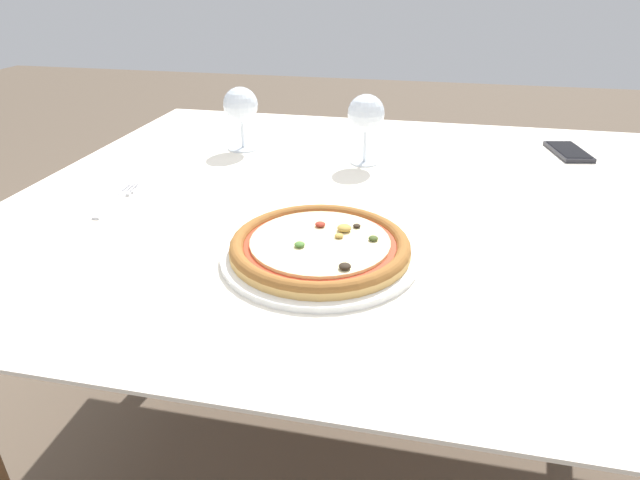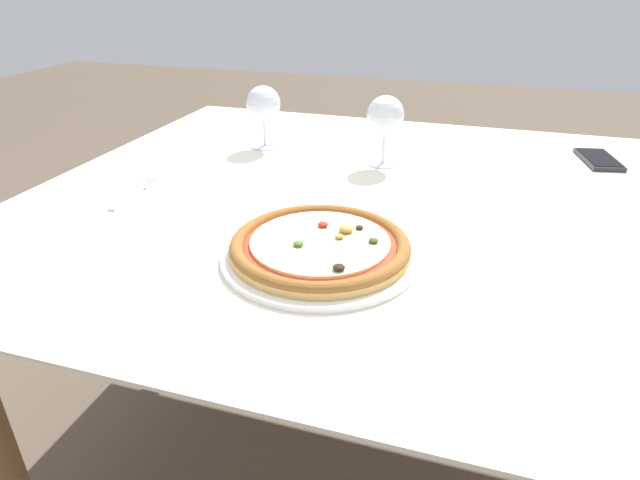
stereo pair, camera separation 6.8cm
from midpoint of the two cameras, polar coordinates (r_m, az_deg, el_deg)
ground_plane at (r=1.47m, az=6.29°, el=-21.71°), size 10.00×10.00×0.00m
dining_table at (r=1.08m, az=7.98°, el=1.02°), size 1.37×1.18×0.70m
pizza_plate at (r=0.82m, az=2.39°, el=-0.86°), size 0.31×0.31×0.04m
fork at (r=1.11m, az=-17.39°, el=4.86°), size 0.03×0.17×0.00m
wine_glass_far_left at (r=1.21m, az=8.65°, el=12.91°), size 0.08×0.08×0.16m
wine_glass_far_right at (r=1.33m, az=-4.55°, el=14.13°), size 0.08×0.08×0.15m
cell_phone at (r=1.41m, az=28.85°, el=7.52°), size 0.10×0.15×0.01m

